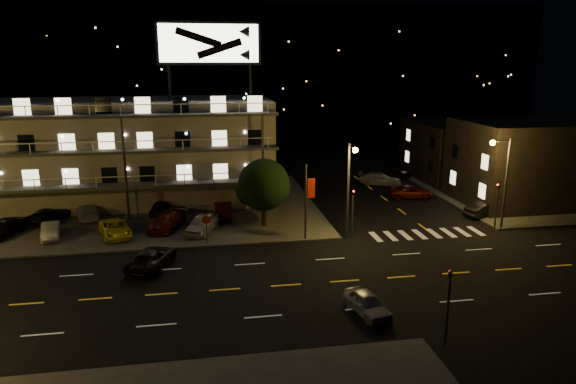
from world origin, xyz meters
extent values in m
plane|color=black|center=(0.00, 0.00, 0.00)|extent=(140.00, 140.00, 0.00)
cube|color=#373735|center=(-14.00, 20.00, 0.07)|extent=(44.00, 24.00, 0.15)
cube|color=#373735|center=(30.00, 20.00, 0.07)|extent=(16.00, 24.00, 0.15)
cube|color=gray|center=(-10.00, 24.00, 5.00)|extent=(28.00, 12.00, 10.00)
cube|color=gray|center=(-10.00, 24.00, 10.25)|extent=(28.00, 12.00, 0.50)
cube|color=#373735|center=(-10.00, 17.10, 3.15)|extent=(28.00, 1.80, 0.25)
cube|color=#373735|center=(-10.00, 17.10, 6.35)|extent=(28.00, 1.80, 0.25)
cube|color=#373735|center=(-10.00, 17.10, 9.55)|extent=(28.00, 1.80, 0.25)
cylinder|color=black|center=(-6.00, 22.00, 12.25)|extent=(0.36, 0.36, 3.50)
cylinder|color=black|center=(2.00, 22.00, 12.25)|extent=(0.36, 0.36, 3.50)
cube|color=black|center=(-2.00, 22.00, 16.00)|extent=(10.20, 0.50, 4.20)
cube|color=#E9E9C6|center=(-2.00, 21.70, 16.00)|extent=(9.60, 0.06, 3.60)
cube|color=black|center=(30.00, 16.00, 4.25)|extent=(14.00, 10.00, 8.50)
cube|color=black|center=(30.00, 28.00, 3.50)|extent=(14.00, 12.00, 7.00)
cube|color=black|center=(0.00, 70.00, 12.00)|extent=(120.00, 20.00, 24.00)
cylinder|color=#2D2D30|center=(8.50, 8.30, 4.00)|extent=(0.20, 0.20, 8.00)
cylinder|color=#2D2D30|center=(8.50, 7.50, 7.80)|extent=(0.12, 1.80, 0.12)
sphere|color=gold|center=(8.50, 6.70, 7.70)|extent=(0.44, 0.44, 0.44)
cylinder|color=#2D2D30|center=(22.50, 8.30, 4.00)|extent=(0.20, 0.20, 8.00)
cylinder|color=#2D2D30|center=(21.70, 8.30, 7.80)|extent=(1.80, 0.12, 0.12)
sphere|color=gold|center=(20.90, 8.30, 7.70)|extent=(0.44, 0.44, 0.44)
cylinder|color=#2D2D30|center=(9.00, 8.50, 1.80)|extent=(0.14, 0.14, 3.60)
imported|color=black|center=(9.00, 8.50, 4.10)|extent=(0.20, 0.16, 1.00)
sphere|color=#FF0C0C|center=(9.00, 8.38, 4.00)|extent=(0.14, 0.14, 0.14)
cylinder|color=#2D2D30|center=(9.00, -8.50, 1.80)|extent=(0.14, 0.14, 3.60)
imported|color=black|center=(9.00, -8.50, 4.10)|extent=(0.20, 0.16, 1.00)
sphere|color=#FF0C0C|center=(9.00, -8.38, 4.00)|extent=(0.14, 0.14, 0.14)
cylinder|color=#2D2D30|center=(22.00, 8.50, 1.80)|extent=(0.14, 0.14, 3.60)
imported|color=black|center=(22.00, 8.50, 4.10)|extent=(0.16, 0.20, 1.00)
sphere|color=#FF0C0C|center=(21.88, 8.50, 4.00)|extent=(0.14, 0.14, 0.14)
cylinder|color=#2D2D30|center=(5.00, 8.40, 3.20)|extent=(0.16, 0.16, 6.40)
cube|color=#AC1C0C|center=(5.45, 8.40, 4.40)|extent=(0.60, 0.04, 1.60)
cylinder|color=#2D2D30|center=(-3.00, 8.60, 1.10)|extent=(0.08, 0.08, 2.20)
cylinder|color=#AC1C0C|center=(-3.00, 8.55, 2.15)|extent=(0.91, 0.04, 0.91)
cylinder|color=black|center=(2.09, 12.48, 1.21)|extent=(0.44, 0.44, 2.11)
sphere|color=black|center=(2.09, 12.48, 3.85)|extent=(4.58, 4.58, 4.58)
sphere|color=black|center=(1.03, 12.84, 3.32)|extent=(2.82, 2.82, 2.82)
sphere|color=black|center=(3.06, 12.13, 3.50)|extent=(2.64, 2.64, 2.64)
imported|color=black|center=(-19.69, 13.17, 0.89)|extent=(3.00, 4.65, 1.47)
imported|color=#9C9BA1|center=(-15.68, 12.02, 0.77)|extent=(2.04, 3.96, 1.24)
imported|color=gold|center=(-10.49, 11.62, 0.81)|extent=(3.51, 5.16, 1.31)
imported|color=#56130C|center=(-6.34, 12.93, 0.85)|extent=(3.67, 5.24, 1.41)
imported|color=#9C9BA1|center=(-3.37, 11.42, 0.91)|extent=(3.39, 4.82, 1.52)
imported|color=black|center=(-17.06, 16.77, 0.77)|extent=(3.73, 4.95, 1.25)
imported|color=#9C9BA1|center=(-13.78, 17.06, 0.81)|extent=(3.17, 4.92, 1.33)
imported|color=black|center=(-7.17, 17.48, 0.83)|extent=(2.26, 4.18, 1.35)
imported|color=#56130C|center=(-1.40, 15.53, 0.89)|extent=(1.67, 4.54, 1.48)
imported|color=black|center=(23.12, 12.01, 0.70)|extent=(4.48, 2.63, 1.39)
imported|color=#56130C|center=(18.93, 19.69, 0.66)|extent=(5.00, 2.82, 1.32)
imported|color=#9C9BA1|center=(17.62, 26.00, 0.72)|extent=(5.37, 3.92, 1.45)
imported|color=black|center=(20.52, 28.94, 0.72)|extent=(4.23, 1.76, 1.43)
imported|color=#9C9BA1|center=(6.04, -4.62, 0.64)|extent=(2.26, 3.99, 1.28)
imported|color=black|center=(-6.93, 4.65, 0.69)|extent=(3.76, 5.46, 1.39)
camera|label=1|loc=(-3.06, -30.76, 14.33)|focal=32.00mm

